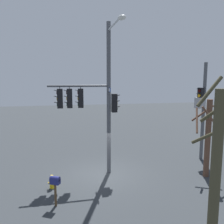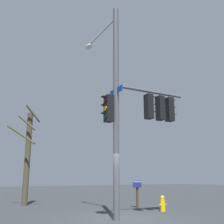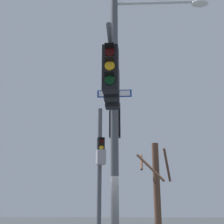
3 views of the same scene
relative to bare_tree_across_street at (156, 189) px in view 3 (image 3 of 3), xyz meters
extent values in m
cylinder|color=#4C4F54|center=(5.49, -1.76, 2.04)|extent=(0.24, 0.24, 8.95)
cylinder|color=silver|center=(5.48, -0.26, 6.05)|extent=(0.11, 2.99, 0.10)
ellipsoid|color=silver|center=(5.48, 1.23, 5.97)|extent=(0.36, 0.60, 0.20)
cylinder|color=#4C4F54|center=(7.24, -1.75, 2.89)|extent=(3.51, 0.13, 0.12)
cube|color=black|center=(7.14, -1.75, 2.19)|extent=(0.31, 0.37, 1.10)
cylinder|color=#2F0403|center=(7.30, -1.76, 2.53)|extent=(0.04, 0.22, 0.22)
cube|color=black|center=(7.38, -1.76, 2.65)|extent=(0.17, 0.21, 0.06)
cylinder|color=#F2A814|center=(7.30, -1.76, 2.19)|extent=(0.04, 0.22, 0.22)
cube|color=black|center=(7.38, -1.76, 2.31)|extent=(0.17, 0.21, 0.06)
cylinder|color=black|center=(7.30, -1.76, 1.85)|extent=(0.04, 0.22, 0.22)
cube|color=black|center=(7.38, -1.76, 1.97)|extent=(0.17, 0.21, 0.06)
cylinder|color=#4C4F54|center=(7.14, -1.75, 2.81)|extent=(0.04, 0.04, 0.15)
cube|color=black|center=(7.77, -1.75, 2.19)|extent=(0.30, 0.36, 1.10)
cylinder|color=#2F0403|center=(7.94, -1.75, 2.53)|extent=(0.03, 0.22, 0.22)
cube|color=black|center=(8.01, -1.75, 2.65)|extent=(0.16, 0.21, 0.06)
cylinder|color=#F2A814|center=(7.94, -1.75, 2.19)|extent=(0.03, 0.22, 0.22)
cube|color=black|center=(8.01, -1.75, 2.31)|extent=(0.16, 0.21, 0.06)
cylinder|color=black|center=(7.94, -1.75, 1.85)|extent=(0.03, 0.22, 0.22)
cube|color=black|center=(8.01, -1.75, 1.97)|extent=(0.16, 0.21, 0.06)
cylinder|color=#4C4F54|center=(7.77, -1.75, 2.81)|extent=(0.04, 0.04, 0.15)
cube|color=black|center=(8.30, -1.75, 2.19)|extent=(0.32, 0.38, 1.10)
cylinder|color=#2F0403|center=(8.47, -1.76, 2.53)|extent=(0.04, 0.22, 0.22)
cube|color=black|center=(8.54, -1.76, 2.65)|extent=(0.17, 0.22, 0.06)
cylinder|color=#F2A814|center=(8.47, -1.76, 2.19)|extent=(0.04, 0.22, 0.22)
cube|color=black|center=(8.54, -1.76, 2.31)|extent=(0.17, 0.22, 0.06)
cylinder|color=black|center=(8.47, -1.76, 1.85)|extent=(0.04, 0.22, 0.22)
cube|color=black|center=(8.54, -1.76, 1.97)|extent=(0.17, 0.22, 0.06)
cylinder|color=#4C4F54|center=(8.30, -1.75, 2.81)|extent=(0.04, 0.04, 0.15)
cube|color=black|center=(5.15, -1.76, 1.86)|extent=(0.30, 0.36, 1.10)
cylinder|color=#2F0403|center=(4.98, -1.76, 2.20)|extent=(0.03, 0.22, 0.22)
cube|color=black|center=(4.91, -1.76, 2.32)|extent=(0.16, 0.21, 0.06)
cylinder|color=#F2A814|center=(4.98, -1.76, 1.86)|extent=(0.03, 0.22, 0.22)
cube|color=black|center=(4.91, -1.76, 1.98)|extent=(0.16, 0.21, 0.06)
cylinder|color=black|center=(4.98, -1.76, 1.52)|extent=(0.03, 0.22, 0.22)
cube|color=black|center=(4.91, -1.76, 1.64)|extent=(0.16, 0.21, 0.06)
cube|color=navy|center=(5.49, -1.76, 2.66)|extent=(0.06, 1.10, 0.24)
cube|color=white|center=(5.50, -1.76, 2.66)|extent=(0.04, 1.00, 0.18)
cylinder|color=#4C4F54|center=(-1.53, -2.80, 1.00)|extent=(0.23, 0.23, 6.87)
cube|color=#99999E|center=(-1.14, -2.70, 1.65)|extent=(0.66, 0.58, 0.74)
cube|color=black|center=(-1.20, -2.71, 2.16)|extent=(0.39, 0.43, 1.10)
cylinder|color=#2F0403|center=(-1.05, -2.66, 2.50)|extent=(0.10, 0.22, 0.22)
cube|color=black|center=(-0.98, -2.64, 2.62)|extent=(0.22, 0.25, 0.06)
cylinder|color=#F2A814|center=(-1.05, -2.66, 2.16)|extent=(0.10, 0.22, 0.22)
cube|color=black|center=(-0.98, -2.64, 2.28)|extent=(0.22, 0.25, 0.06)
cylinder|color=black|center=(-1.05, -2.66, 1.82)|extent=(0.10, 0.22, 0.22)
cube|color=black|center=(-0.98, -2.64, 1.94)|extent=(0.22, 0.25, 0.06)
cylinder|color=brown|center=(-0.03, 0.02, -0.15)|extent=(0.32, 0.32, 4.57)
cylinder|color=brown|center=(-0.06, -0.66, 1.25)|extent=(1.42, 0.18, 0.96)
cylinder|color=brown|center=(0.54, -0.29, 0.91)|extent=(0.76, 1.25, 1.35)
cylinder|color=brown|center=(0.14, 0.53, 1.08)|extent=(1.15, 0.48, 1.47)
camera|label=1|loc=(8.13, 11.61, 3.22)|focal=36.96mm
camera|label=2|loc=(0.14, -11.40, -0.82)|focal=44.40mm
camera|label=3|loc=(14.50, -1.45, -0.77)|focal=48.35mm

